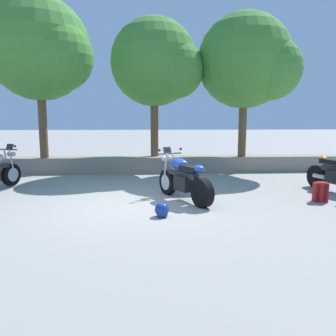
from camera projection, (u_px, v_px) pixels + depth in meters
name	position (u px, v px, depth m)	size (l,w,h in m)	color
ground_plane	(137.00, 206.00, 7.07)	(120.00, 120.00, 0.00)	gray
stone_wall	(141.00, 164.00, 11.77)	(36.00, 0.80, 0.55)	gray
motorcycle_blue_centre	(183.00, 179.00, 7.55)	(1.13, 1.91, 1.18)	black
rider_backpack	(320.00, 191.00, 7.43)	(0.32, 0.29, 0.47)	#A31E1E
rider_helmet	(162.00, 210.00, 6.28)	(0.28, 0.28, 0.28)	navy
leafy_tree_far_left	(43.00, 51.00, 10.68)	(3.52, 3.35, 5.28)	brown
leafy_tree_mid_left	(158.00, 64.00, 11.38)	(3.18, 3.03, 4.80)	brown
leafy_tree_mid_right	(250.00, 63.00, 11.23)	(3.39, 3.23, 4.92)	brown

